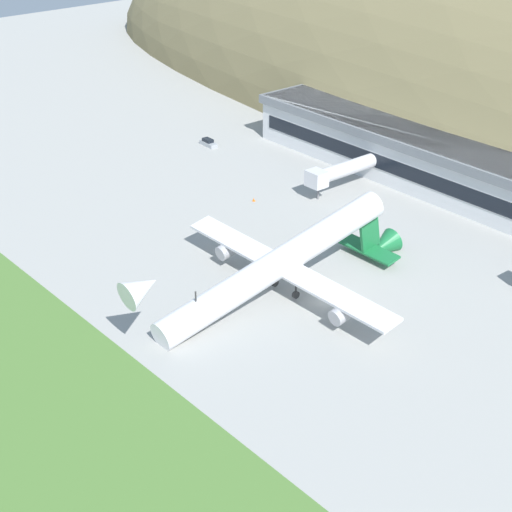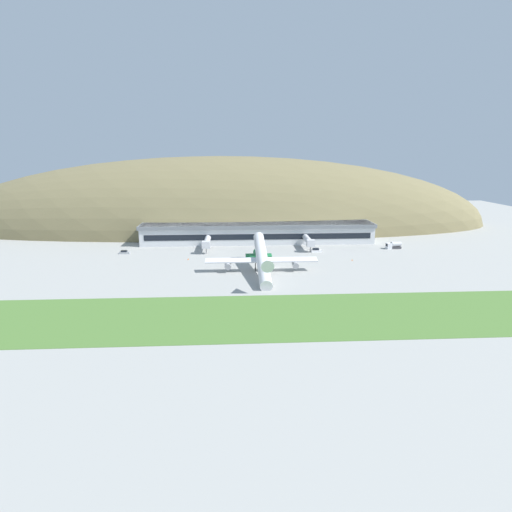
{
  "view_description": "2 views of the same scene",
  "coord_description": "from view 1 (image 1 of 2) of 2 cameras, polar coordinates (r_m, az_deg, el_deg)",
  "views": [
    {
      "loc": [
        72.51,
        -73.91,
        60.13
      ],
      "look_at": [
        -8.46,
        -5.71,
        5.61
      ],
      "focal_mm": 60.0,
      "sensor_mm": 36.0,
      "label": 1
    },
    {
      "loc": [
        -14.67,
        -139.87,
        41.07
      ],
      "look_at": [
        -7.12,
        -3.15,
        5.69
      ],
      "focal_mm": 28.0,
      "sensor_mm": 36.0,
      "label": 2
    }
  ],
  "objects": [
    {
      "name": "ground_plane",
      "position": [
        119.73,
        4.71,
        -3.0
      ],
      "size": [
        412.19,
        412.19,
        0.0
      ],
      "primitive_type": "plane",
      "color": "#9E9E99"
    },
    {
      "name": "grass_strip_foreground",
      "position": [
        98.9,
        -14.08,
        -11.15
      ],
      "size": [
        370.97,
        30.7,
        0.08
      ],
      "primitive_type": "cube",
      "color": "#4C7533",
      "rests_on": "ground_plane"
    },
    {
      "name": "terminal_building",
      "position": [
        151.06,
        16.01,
        4.87
      ],
      "size": [
        108.76,
        15.41,
        9.33
      ],
      "color": "silver",
      "rests_on": "ground_plane"
    },
    {
      "name": "jetway_0",
      "position": [
        153.37,
        5.53,
        5.65
      ],
      "size": [
        3.38,
        15.42,
        5.43
      ],
      "color": "silver",
      "rests_on": "ground_plane"
    },
    {
      "name": "cargo_airplane",
      "position": [
        118.11,
        1.65,
        -0.61
      ],
      "size": [
        40.0,
        48.96,
        13.26
      ],
      "color": "silver"
    },
    {
      "name": "service_car_0",
      "position": [
        176.93,
        -3.19,
        7.54
      ],
      "size": [
        4.43,
        1.83,
        1.44
      ],
      "color": "#999EA3",
      "rests_on": "ground_plane"
    },
    {
      "name": "traffic_cone_1",
      "position": [
        150.32,
        -0.15,
        3.78
      ],
      "size": [
        0.52,
        0.52,
        0.58
      ],
      "color": "orange",
      "rests_on": "ground_plane"
    }
  ]
}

